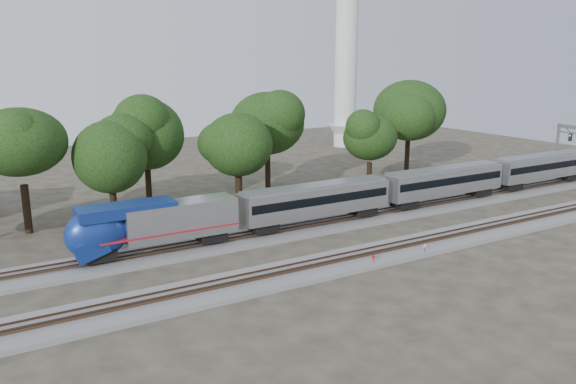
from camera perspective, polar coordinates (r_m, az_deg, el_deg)
name	(u,v)px	position (r m, az deg, el deg)	size (l,w,h in m)	color
ground	(330,248)	(53.10, 4.32, -5.71)	(160.00, 160.00, 0.00)	#383328
track_far	(297,230)	(57.81, 0.94, -3.86)	(160.00, 5.00, 0.73)	slate
track_near	(356,259)	(49.99, 6.94, -6.76)	(160.00, 5.00, 0.73)	slate
train	(542,166)	(83.75, 24.41, 2.42)	(124.72, 3.03, 4.47)	#BABCC1
switch_stand_red	(373,259)	(48.71, 8.67, -6.77)	(0.33, 0.13, 1.06)	#512D19
switch_stand_white	(425,248)	(52.23, 13.72, -5.57)	(0.36, 0.07, 1.12)	#512D19
switch_lever	(415,256)	(51.65, 12.76, -6.40)	(0.50, 0.30, 0.30)	#512D19
tree_1	(19,142)	(61.37, -25.64, 4.57)	(9.50, 9.50, 13.39)	black
tree_2	(110,157)	(61.75, -17.63, 3.39)	(7.44, 7.44, 10.48)	black
tree_3	(146,134)	(67.43, -14.27, 5.71)	(8.98, 8.98, 12.66)	black
tree_4	(238,145)	(65.69, -5.12, 4.80)	(7.74, 7.74, 10.91)	black
tree_5	(267,124)	(74.21, -2.11, 6.97)	(9.22, 9.22, 13.00)	black
tree_6	(370,137)	(74.64, 8.37, 5.51)	(7.44, 7.44, 10.48)	black
tree_7	(409,111)	(88.51, 12.22, 8.09)	(9.80, 9.80, 13.82)	black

